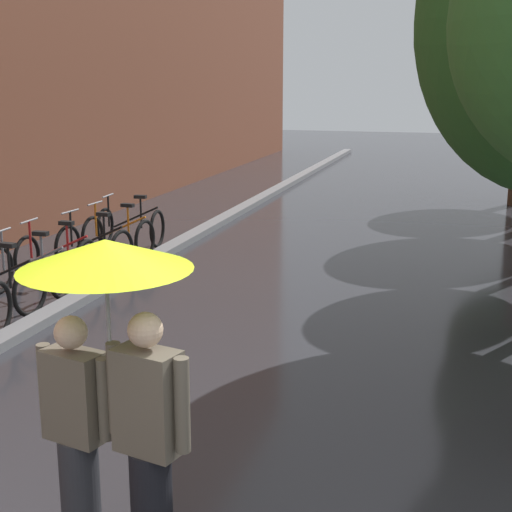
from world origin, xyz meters
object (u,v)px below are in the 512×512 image
parked_bicycle_6 (94,247)px  couple_under_umbrella (110,363)px  parked_bicycle_7 (118,236)px  parked_bicycle_8 (131,226)px  parked_bicycle_4 (30,271)px  parked_bicycle_5 (57,258)px

parked_bicycle_6 → couple_under_umbrella: 7.79m
parked_bicycle_7 → parked_bicycle_8: same height
parked_bicycle_4 → parked_bicycle_6: size_ratio=0.95×
parked_bicycle_4 → parked_bicycle_6: 1.63m
parked_bicycle_6 → parked_bicycle_4: bearing=-94.7°
parked_bicycle_5 → couple_under_umbrella: (3.97, -5.90, 0.99)m
parked_bicycle_6 → parked_bicycle_5: bearing=-102.2°
couple_under_umbrella → parked_bicycle_7: bearing=116.5°
parked_bicycle_5 → parked_bicycle_7: (0.18, 1.71, 0.00)m
parked_bicycle_7 → couple_under_umbrella: couple_under_umbrella is taller
parked_bicycle_6 → couple_under_umbrella: (3.78, -6.74, 0.99)m
parked_bicycle_5 → parked_bicycle_7: bearing=84.1°
parked_bicycle_5 → couple_under_umbrella: couple_under_umbrella is taller
parked_bicycle_4 → couple_under_umbrella: size_ratio=0.51×
parked_bicycle_5 → parked_bicycle_8: (-0.01, 2.60, 0.00)m
parked_bicycle_8 → couple_under_umbrella: bearing=-64.9°
parked_bicycle_8 → couple_under_umbrella: size_ratio=0.53×
parked_bicycle_4 → parked_bicycle_7: 2.50m
couple_under_umbrella → parked_bicycle_5: bearing=123.9°
parked_bicycle_5 → parked_bicycle_4: bearing=-86.4°
parked_bicycle_7 → parked_bicycle_8: 0.90m
parked_bicycle_4 → parked_bicycle_5: (-0.05, 0.78, 0.00)m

